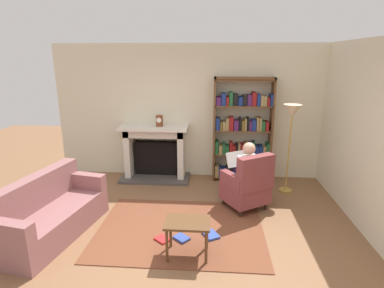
% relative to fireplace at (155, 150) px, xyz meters
% --- Properties ---
extents(ground, '(14.00, 14.00, 0.00)m').
position_rel_fireplace_xyz_m(ground, '(0.74, -2.30, -0.59)').
color(ground, brown).
extents(back_wall, '(5.60, 0.10, 2.70)m').
position_rel_fireplace_xyz_m(back_wall, '(0.74, 0.25, 0.76)').
color(back_wall, beige).
rests_on(back_wall, ground).
extents(side_wall_right, '(0.10, 5.20, 2.70)m').
position_rel_fireplace_xyz_m(side_wall_right, '(3.39, -1.05, 0.76)').
color(side_wall_right, beige).
rests_on(side_wall_right, ground).
extents(area_rug, '(2.40, 1.80, 0.01)m').
position_rel_fireplace_xyz_m(area_rug, '(0.74, -2.00, -0.58)').
color(area_rug, brown).
rests_on(area_rug, ground).
extents(fireplace, '(1.40, 0.64, 1.12)m').
position_rel_fireplace_xyz_m(fireplace, '(0.00, 0.00, 0.00)').
color(fireplace, '#4C4742').
rests_on(fireplace, ground).
extents(mantel_clock, '(0.14, 0.14, 0.22)m').
position_rel_fireplace_xyz_m(mantel_clock, '(0.12, -0.10, 0.64)').
color(mantel_clock, brown).
rests_on(mantel_clock, fireplace).
extents(bookshelf, '(1.16, 0.32, 2.07)m').
position_rel_fireplace_xyz_m(bookshelf, '(1.76, 0.04, 0.42)').
color(bookshelf, brown).
rests_on(bookshelf, ground).
extents(armchair_reading, '(0.87, 0.87, 0.97)m').
position_rel_fireplace_xyz_m(armchair_reading, '(1.77, -1.28, -0.17)').
color(armchair_reading, '#331E14').
rests_on(armchair_reading, ground).
extents(seated_reader, '(0.55, 0.59, 1.14)m').
position_rel_fireplace_xyz_m(seated_reader, '(1.70, -1.18, 0.03)').
color(seated_reader, white).
rests_on(seated_reader, ground).
extents(sofa_floral, '(1.02, 1.80, 0.85)m').
position_rel_fireplace_xyz_m(sofa_floral, '(-1.07, -2.26, -0.27)').
color(sofa_floral, '#935F5F').
rests_on(sofa_floral, ground).
extents(side_table, '(0.56, 0.39, 0.48)m').
position_rel_fireplace_xyz_m(side_table, '(0.90, -2.60, -0.19)').
color(side_table, brown).
rests_on(side_table, ground).
extents(scattered_books, '(0.92, 0.56, 0.04)m').
position_rel_fireplace_xyz_m(scattered_books, '(0.85, -2.17, -0.56)').
color(scattered_books, red).
rests_on(scattered_books, area_rug).
extents(floor_lamp, '(0.32, 0.32, 1.64)m').
position_rel_fireplace_xyz_m(floor_lamp, '(2.56, -0.51, 0.80)').
color(floor_lamp, '#B7933F').
rests_on(floor_lamp, ground).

